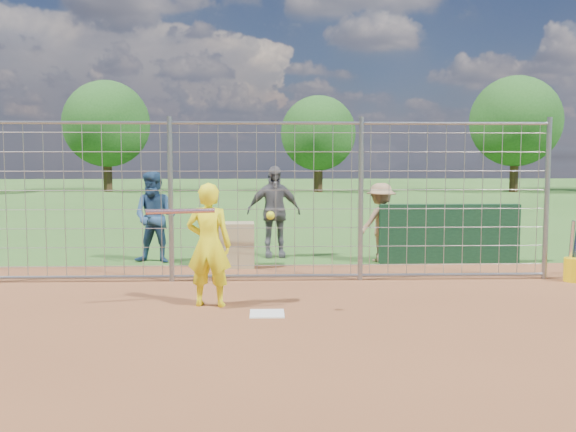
{
  "coord_description": "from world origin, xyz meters",
  "views": [
    {
      "loc": [
        -0.03,
        -8.09,
        1.97
      ],
      "look_at": [
        0.3,
        0.8,
        1.15
      ],
      "focal_mm": 40.0,
      "sensor_mm": 36.0,
      "label": 1
    }
  ],
  "objects_px": {
    "equipment_bin": "(232,245)",
    "bucket_with_bats": "(575,266)",
    "bystander_b": "(274,212)",
    "batter": "(209,245)",
    "bystander_a": "(155,217)",
    "bystander_c": "(381,222)"
  },
  "relations": [
    {
      "from": "bystander_b",
      "to": "bucket_with_bats",
      "type": "bearing_deg",
      "value": -35.26
    },
    {
      "from": "bucket_with_bats",
      "to": "bystander_c",
      "type": "bearing_deg",
      "value": 142.28
    },
    {
      "from": "batter",
      "to": "bystander_a",
      "type": "height_order",
      "value": "bystander_a"
    },
    {
      "from": "batter",
      "to": "bystander_a",
      "type": "distance_m",
      "value": 3.82
    },
    {
      "from": "bystander_a",
      "to": "bystander_c",
      "type": "relative_size",
      "value": 1.15
    },
    {
      "from": "equipment_bin",
      "to": "bucket_with_bats",
      "type": "xyz_separation_m",
      "value": [
        5.5,
        -1.56,
        -0.15
      ]
    },
    {
      "from": "equipment_bin",
      "to": "bucket_with_bats",
      "type": "distance_m",
      "value": 5.72
    },
    {
      "from": "batter",
      "to": "bystander_c",
      "type": "height_order",
      "value": "batter"
    },
    {
      "from": "bystander_c",
      "to": "bucket_with_bats",
      "type": "relative_size",
      "value": 1.52
    },
    {
      "from": "batter",
      "to": "bucket_with_bats",
      "type": "relative_size",
      "value": 1.68
    },
    {
      "from": "batter",
      "to": "bystander_b",
      "type": "distance_m",
      "value": 4.27
    },
    {
      "from": "bystander_c",
      "to": "equipment_bin",
      "type": "distance_m",
      "value": 2.86
    },
    {
      "from": "batter",
      "to": "bystander_b",
      "type": "bearing_deg",
      "value": -92.74
    },
    {
      "from": "batter",
      "to": "bucket_with_bats",
      "type": "height_order",
      "value": "batter"
    },
    {
      "from": "equipment_bin",
      "to": "batter",
      "type": "bearing_deg",
      "value": -95.11
    },
    {
      "from": "bystander_b",
      "to": "equipment_bin",
      "type": "relative_size",
      "value": 2.25
    },
    {
      "from": "batter",
      "to": "bystander_c",
      "type": "relative_size",
      "value": 1.1
    },
    {
      "from": "bystander_a",
      "to": "bystander_b",
      "type": "height_order",
      "value": "bystander_b"
    },
    {
      "from": "batter",
      "to": "bystander_c",
      "type": "xyz_separation_m",
      "value": [
        2.93,
        3.57,
        -0.08
      ]
    },
    {
      "from": "bystander_b",
      "to": "bystander_a",
      "type": "bearing_deg",
      "value": -170.72
    },
    {
      "from": "equipment_bin",
      "to": "bucket_with_bats",
      "type": "bearing_deg",
      "value": -18.28
    },
    {
      "from": "bystander_c",
      "to": "bucket_with_bats",
      "type": "xyz_separation_m",
      "value": [
        2.72,
        -2.1,
        -0.5
      ]
    }
  ]
}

